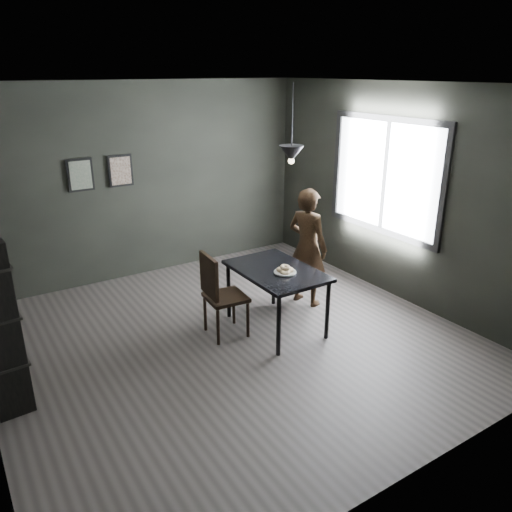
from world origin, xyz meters
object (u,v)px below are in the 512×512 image
pendant_lamp (291,154)px  woman (307,247)px  cafe_table (276,275)px  wood_chair (218,290)px  white_plate (285,273)px

pendant_lamp → woman: bearing=27.3°
cafe_table → pendant_lamp: 1.41m
pendant_lamp → wood_chair: bearing=174.8°
cafe_table → woman: woman is taller
woman → pendant_lamp: size_ratio=1.80×
woman → cafe_table: bearing=98.0°
woman → wood_chair: size_ratio=1.54×
cafe_table → white_plate: 0.17m
cafe_table → white_plate: bearing=-84.2°
white_plate → woman: (0.71, 0.50, 0.02)m
cafe_table → white_plate: white_plate is taller
cafe_table → wood_chair: 0.70m
white_plate → pendant_lamp: size_ratio=0.27×
cafe_table → woman: 0.81m
white_plate → pendant_lamp: (0.23, 0.25, 1.29)m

